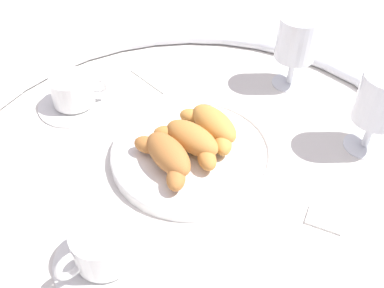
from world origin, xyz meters
The scene contains 12 objects.
ground_plane centered at (0.00, 0.00, 0.00)m, with size 2.20×2.20×0.00m, color silver.
table_chrome_rim centered at (0.00, 0.00, 0.01)m, with size 0.82×0.82×0.02m, color silver.
pastry_plate centered at (0.03, -0.01, 0.01)m, with size 0.26×0.26×0.02m.
croissant_large centered at (0.04, -0.05, 0.04)m, with size 0.13×0.08×0.04m.
croissant_small centered at (0.02, 0.00, 0.04)m, with size 0.13×0.10×0.04m.
croissant_extra centered at (0.01, 0.04, 0.04)m, with size 0.14×0.08×0.04m.
coffee_cup_near centered at (-0.10, 0.17, 0.03)m, with size 0.14×0.14×0.06m.
coffee_cup_far centered at (0.24, 0.13, 0.03)m, with size 0.14×0.14×0.06m.
juice_glass_left centered at (-0.07, -0.28, 0.09)m, with size 0.08×0.08×0.14m.
juice_glass_right centered at (0.14, -0.27, 0.09)m, with size 0.08×0.08×0.14m.
sugar_packet centered at (-0.17, -0.13, 0.00)m, with size 0.05×0.03×0.01m, color white.
folded_napkin centered at (0.27, -0.06, 0.00)m, with size 0.11×0.11×0.01m, color silver.
Camera 1 is at (-0.41, 0.19, 0.48)m, focal length 38.96 mm.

